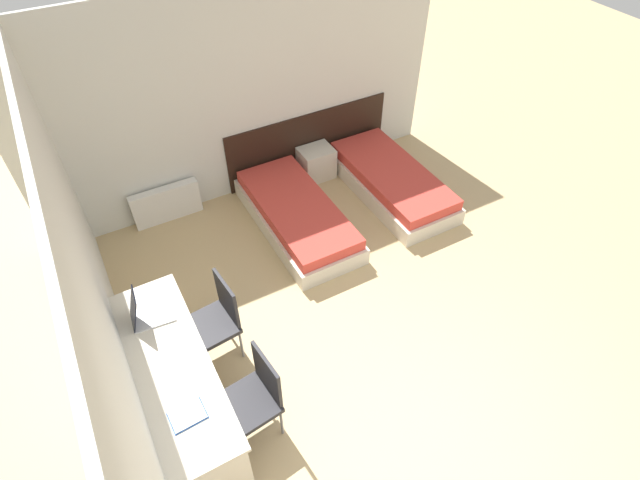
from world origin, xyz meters
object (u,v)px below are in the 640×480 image
chair_near_laptop (216,318)px  laptop (146,314)px  nightstand (316,163)px  chair_near_notebook (255,395)px  bed_near_door (391,181)px  bed_near_window (297,215)px

chair_near_laptop → laptop: (-0.56, 0.08, 0.33)m
nightstand → chair_near_notebook: 3.71m
bed_near_door → nightstand: (-0.72, 0.81, 0.04)m
bed_near_window → bed_near_door: (1.43, 0.00, 0.00)m
chair_near_notebook → laptop: (-0.56, 0.98, 0.33)m
nightstand → chair_near_laptop: chair_near_laptop is taller
laptop → chair_near_laptop: bearing=-2.6°
bed_near_door → chair_near_notebook: bearing=-143.4°
bed_near_door → chair_near_laptop: (-2.92, -1.26, 0.34)m
chair_near_notebook → nightstand: bearing=47.2°
chair_near_notebook → laptop: bearing=113.6°
bed_near_door → bed_near_window: bearing=180.0°
chair_near_laptop → laptop: size_ratio=2.49×
nightstand → chair_near_laptop: (-2.20, -2.07, 0.30)m
nightstand → chair_near_laptop: bearing=-136.7°
bed_near_window → chair_near_notebook: size_ratio=2.10×
bed_near_door → chair_near_laptop: bearing=-156.6°
bed_near_door → chair_near_notebook: chair_near_notebook is taller
bed_near_window → laptop: (-2.05, -1.18, 0.67)m
bed_near_window → chair_near_laptop: chair_near_laptop is taller
bed_near_window → chair_near_laptop: 1.98m
chair_near_laptop → chair_near_notebook: same height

